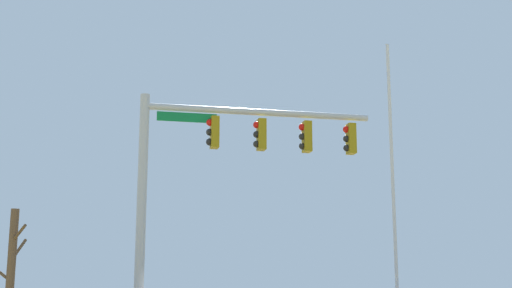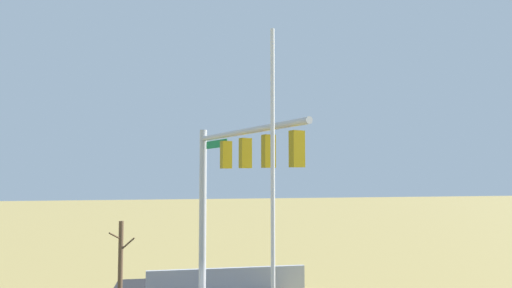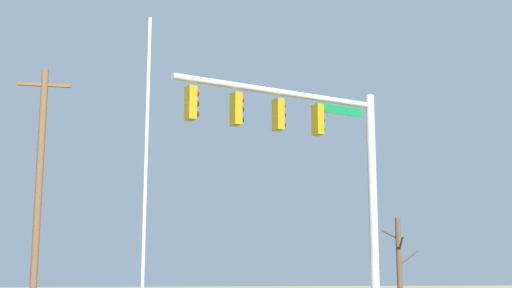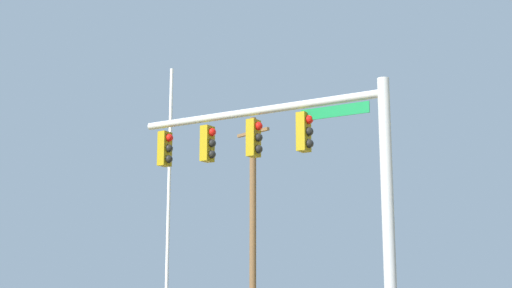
% 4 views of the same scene
% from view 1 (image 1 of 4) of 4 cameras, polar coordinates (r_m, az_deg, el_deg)
% --- Properties ---
extents(signal_mast, '(6.76, 2.56, 7.52)m').
position_cam_1_polar(signal_mast, '(20.27, -3.27, -1.90)').
color(signal_mast, '#B2B5BA').
rests_on(signal_mast, ground_plane).
extents(flagpole, '(0.10, 0.10, 9.23)m').
position_cam_1_polar(flagpole, '(20.42, 11.42, -4.07)').
color(flagpole, silver).
rests_on(flagpole, ground_plane).
extents(bare_tree, '(1.27, 1.02, 3.79)m').
position_cam_1_polar(bare_tree, '(17.45, -19.93, -11.14)').
color(bare_tree, brown).
rests_on(bare_tree, ground_plane).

